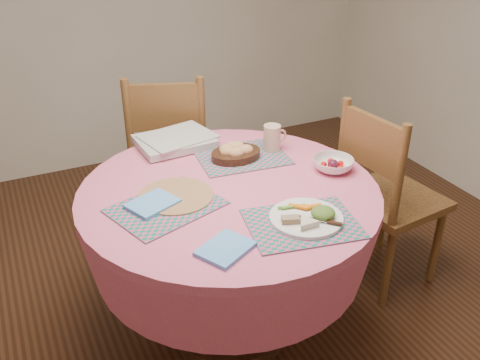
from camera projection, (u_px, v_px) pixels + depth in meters
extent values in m
plane|color=#331C0F|center=(231.00, 326.00, 2.54)|extent=(4.00, 4.00, 0.00)
cylinder|color=#D56375|center=(229.00, 193.00, 2.19)|extent=(1.24, 1.24, 0.04)
cone|color=#D56375|center=(229.00, 228.00, 2.28)|extent=(1.24, 1.24, 0.30)
cylinder|color=black|center=(230.00, 290.00, 2.44)|extent=(0.14, 0.14, 0.44)
cylinder|color=black|center=(230.00, 321.00, 2.53)|extent=(0.56, 0.56, 0.06)
cube|color=brown|center=(392.00, 199.00, 2.68)|extent=(0.48, 0.50, 0.04)
cylinder|color=brown|center=(437.00, 244.00, 2.74)|extent=(0.05, 0.05, 0.46)
cylinder|color=brown|center=(384.00, 212.00, 3.01)|extent=(0.05, 0.05, 0.46)
cylinder|color=brown|center=(388.00, 266.00, 2.57)|extent=(0.05, 0.05, 0.46)
cylinder|color=brown|center=(337.00, 230.00, 2.85)|extent=(0.05, 0.05, 0.46)
cylinder|color=brown|center=(399.00, 179.00, 2.33)|extent=(0.05, 0.05, 0.51)
cylinder|color=brown|center=(342.00, 148.00, 2.61)|extent=(0.05, 0.05, 0.51)
cube|color=brown|center=(372.00, 142.00, 2.42)|extent=(0.07, 0.37, 0.25)
cube|color=brown|center=(170.00, 155.00, 3.10)|extent=(0.59, 0.58, 0.04)
cylinder|color=brown|center=(203.00, 175.00, 3.39)|extent=(0.05, 0.05, 0.47)
cylinder|color=brown|center=(143.00, 178.00, 3.36)|extent=(0.05, 0.05, 0.47)
cylinder|color=brown|center=(205.00, 204.00, 3.07)|extent=(0.05, 0.05, 0.47)
cylinder|color=brown|center=(138.00, 207.00, 3.04)|extent=(0.05, 0.05, 0.47)
cylinder|color=brown|center=(202.00, 125.00, 2.82)|extent=(0.05, 0.05, 0.53)
cylinder|color=brown|center=(129.00, 128.00, 2.79)|extent=(0.05, 0.05, 0.53)
cube|color=brown|center=(164.00, 107.00, 2.75)|extent=(0.37, 0.16, 0.25)
cube|color=#14745E|center=(302.00, 224.00, 1.95)|extent=(0.45, 0.37, 0.01)
cube|color=#14745E|center=(166.00, 207.00, 2.06)|extent=(0.47, 0.41, 0.01)
cube|color=#14745E|center=(242.00, 157.00, 2.44)|extent=(0.43, 0.34, 0.01)
cylinder|color=olive|center=(176.00, 196.00, 2.12)|extent=(0.30, 0.30, 0.01)
cube|color=#5B9EEC|center=(226.00, 249.00, 1.81)|extent=(0.22, 0.21, 0.01)
cube|color=#5B9EEC|center=(153.00, 204.00, 2.06)|extent=(0.22, 0.20, 0.01)
cylinder|color=white|center=(306.00, 218.00, 1.97)|extent=(0.27, 0.27, 0.01)
ellipsoid|color=#26521C|center=(322.00, 210.00, 1.97)|extent=(0.12, 0.12, 0.04)
cylinder|color=beige|center=(314.00, 223.00, 1.90)|extent=(0.09, 0.09, 0.02)
cube|color=#85604C|center=(296.00, 223.00, 1.91)|extent=(0.07, 0.06, 0.02)
cube|color=silver|center=(315.00, 218.00, 1.95)|extent=(0.11, 0.12, 0.00)
cylinder|color=black|center=(236.00, 155.00, 2.42)|extent=(0.23, 0.23, 0.03)
ellipsoid|color=tan|center=(228.00, 149.00, 2.38)|extent=(0.07, 0.06, 0.05)
ellipsoid|color=tan|center=(237.00, 144.00, 2.43)|extent=(0.07, 0.06, 0.05)
ellipsoid|color=tan|center=(246.00, 148.00, 2.40)|extent=(0.07, 0.06, 0.05)
ellipsoid|color=tan|center=(237.00, 150.00, 2.37)|extent=(0.07, 0.06, 0.05)
ellipsoid|color=tan|center=(232.00, 144.00, 2.43)|extent=(0.07, 0.06, 0.05)
ellipsoid|color=tan|center=(226.00, 147.00, 2.40)|extent=(0.07, 0.06, 0.05)
cylinder|color=#D4B091|center=(272.00, 138.00, 2.48)|extent=(0.08, 0.08, 0.12)
torus|color=#D4B091|center=(280.00, 136.00, 2.49)|extent=(0.07, 0.01, 0.07)
imported|color=white|center=(333.00, 164.00, 2.32)|extent=(0.22, 0.22, 0.06)
sphere|color=red|center=(341.00, 164.00, 2.34)|extent=(0.03, 0.03, 0.03)
sphere|color=red|center=(330.00, 161.00, 2.36)|extent=(0.03, 0.03, 0.03)
sphere|color=red|center=(324.00, 165.00, 2.33)|extent=(0.03, 0.03, 0.03)
sphere|color=red|center=(330.00, 169.00, 2.29)|extent=(0.03, 0.03, 0.03)
sphere|color=red|center=(340.00, 168.00, 2.30)|extent=(0.03, 0.03, 0.03)
sphere|color=#461428|center=(333.00, 165.00, 2.32)|extent=(0.05, 0.05, 0.05)
cube|color=silver|center=(174.00, 141.00, 2.54)|extent=(0.35, 0.29, 0.03)
cube|color=silver|center=(178.00, 136.00, 2.54)|extent=(0.36, 0.31, 0.01)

